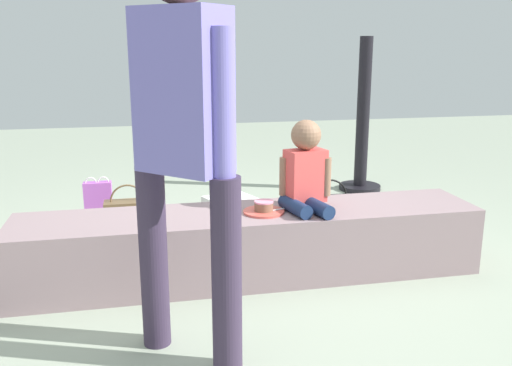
{
  "coord_description": "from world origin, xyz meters",
  "views": [
    {
      "loc": [
        -0.55,
        -2.76,
        1.24
      ],
      "look_at": [
        -0.05,
        -0.36,
        0.62
      ],
      "focal_mm": 38.6,
      "sensor_mm": 36.0,
      "label": 1
    }
  ],
  "objects_px": {
    "handbag_black_leather": "(329,213)",
    "child_seated": "(306,171)",
    "adult_standing": "(184,118)",
    "handbag_brown_canvas": "(129,217)",
    "gift_bag": "(98,202)",
    "water_bottle_near_gift": "(92,233)",
    "cake_box_white": "(231,207)",
    "cake_plate": "(264,209)"
  },
  "relations": [
    {
      "from": "handbag_black_leather",
      "to": "child_seated",
      "type": "bearing_deg",
      "value": -120.13
    },
    {
      "from": "adult_standing",
      "to": "handbag_brown_canvas",
      "type": "distance_m",
      "value": 1.79
    },
    {
      "from": "gift_bag",
      "to": "handbag_black_leather",
      "type": "xyz_separation_m",
      "value": [
        1.54,
        -0.5,
        -0.03
      ]
    },
    {
      "from": "water_bottle_near_gift",
      "to": "cake_box_white",
      "type": "bearing_deg",
      "value": 24.46
    },
    {
      "from": "adult_standing",
      "to": "handbag_black_leather",
      "type": "xyz_separation_m",
      "value": [
        1.06,
        1.36,
        -0.85
      ]
    },
    {
      "from": "gift_bag",
      "to": "adult_standing",
      "type": "bearing_deg",
      "value": -75.59
    },
    {
      "from": "handbag_black_leather",
      "to": "handbag_brown_canvas",
      "type": "bearing_deg",
      "value": 172.03
    },
    {
      "from": "gift_bag",
      "to": "handbag_brown_canvas",
      "type": "relative_size",
      "value": 0.96
    },
    {
      "from": "cake_box_white",
      "to": "water_bottle_near_gift",
      "type": "bearing_deg",
      "value": -155.54
    },
    {
      "from": "adult_standing",
      "to": "cake_plate",
      "type": "height_order",
      "value": "adult_standing"
    },
    {
      "from": "handbag_black_leather",
      "to": "handbag_brown_canvas",
      "type": "distance_m",
      "value": 1.34
    },
    {
      "from": "cake_box_white",
      "to": "handbag_brown_canvas",
      "type": "bearing_deg",
      "value": -158.82
    },
    {
      "from": "child_seated",
      "to": "adult_standing",
      "type": "xyz_separation_m",
      "value": [
        -0.7,
        -0.73,
        0.39
      ]
    },
    {
      "from": "cake_plate",
      "to": "cake_box_white",
      "type": "relative_size",
      "value": 0.68
    },
    {
      "from": "adult_standing",
      "to": "child_seated",
      "type": "bearing_deg",
      "value": 46.2
    },
    {
      "from": "handbag_black_leather",
      "to": "cake_plate",
      "type": "bearing_deg",
      "value": -132.33
    },
    {
      "from": "adult_standing",
      "to": "handbag_black_leather",
      "type": "height_order",
      "value": "adult_standing"
    },
    {
      "from": "cake_plate",
      "to": "water_bottle_near_gift",
      "type": "xyz_separation_m",
      "value": [
        -0.95,
        0.7,
        -0.31
      ]
    },
    {
      "from": "gift_bag",
      "to": "cake_box_white",
      "type": "bearing_deg",
      "value": -1.87
    },
    {
      "from": "water_bottle_near_gift",
      "to": "cake_box_white",
      "type": "distance_m",
      "value": 1.05
    },
    {
      "from": "water_bottle_near_gift",
      "to": "handbag_black_leather",
      "type": "height_order",
      "value": "handbag_black_leather"
    },
    {
      "from": "gift_bag",
      "to": "cake_box_white",
      "type": "distance_m",
      "value": 0.95
    },
    {
      "from": "cake_box_white",
      "to": "handbag_black_leather",
      "type": "xyz_separation_m",
      "value": [
        0.6,
        -0.47,
        0.06
      ]
    },
    {
      "from": "gift_bag",
      "to": "handbag_brown_canvas",
      "type": "bearing_deg",
      "value": -56.17
    },
    {
      "from": "water_bottle_near_gift",
      "to": "cake_plate",
      "type": "bearing_deg",
      "value": -36.2
    },
    {
      "from": "cake_box_white",
      "to": "handbag_black_leather",
      "type": "relative_size",
      "value": 0.91
    },
    {
      "from": "adult_standing",
      "to": "gift_bag",
      "type": "height_order",
      "value": "adult_standing"
    },
    {
      "from": "child_seated",
      "to": "water_bottle_near_gift",
      "type": "height_order",
      "value": "child_seated"
    },
    {
      "from": "child_seated",
      "to": "handbag_brown_canvas",
      "type": "bearing_deg",
      "value": 139.5
    },
    {
      "from": "child_seated",
      "to": "gift_bag",
      "type": "relative_size",
      "value": 1.43
    },
    {
      "from": "cake_plate",
      "to": "handbag_brown_canvas",
      "type": "bearing_deg",
      "value": 130.66
    },
    {
      "from": "handbag_black_leather",
      "to": "adult_standing",
      "type": "bearing_deg",
      "value": -128.03
    },
    {
      "from": "adult_standing",
      "to": "water_bottle_near_gift",
      "type": "relative_size",
      "value": 8.97
    },
    {
      "from": "handbag_brown_canvas",
      "to": "water_bottle_near_gift",
      "type": "bearing_deg",
      "value": -145.92
    },
    {
      "from": "child_seated",
      "to": "gift_bag",
      "type": "xyz_separation_m",
      "value": [
        -1.17,
        1.14,
        -0.43
      ]
    },
    {
      "from": "child_seated",
      "to": "handbag_black_leather",
      "type": "height_order",
      "value": "child_seated"
    },
    {
      "from": "child_seated",
      "to": "cake_plate",
      "type": "bearing_deg",
      "value": -173.6
    },
    {
      "from": "handbag_black_leather",
      "to": "gift_bag",
      "type": "bearing_deg",
      "value": 161.98
    },
    {
      "from": "child_seated",
      "to": "water_bottle_near_gift",
      "type": "bearing_deg",
      "value": 150.51
    },
    {
      "from": "adult_standing",
      "to": "gift_bag",
      "type": "distance_m",
      "value": 2.09
    },
    {
      "from": "adult_standing",
      "to": "water_bottle_near_gift",
      "type": "distance_m",
      "value": 1.73
    },
    {
      "from": "child_seated",
      "to": "handbag_brown_canvas",
      "type": "distance_m",
      "value": 1.35
    }
  ]
}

